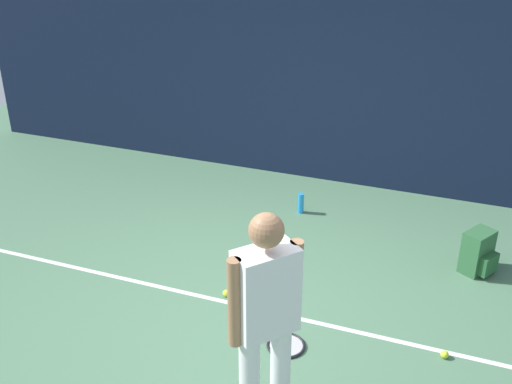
% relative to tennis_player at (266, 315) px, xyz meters
% --- Properties ---
extents(ground_plane, '(12.00, 12.00, 0.00)m').
position_rel_tennis_player_xyz_m(ground_plane, '(-0.66, 1.18, -0.97)').
color(ground_plane, '#4C7556').
extents(back_fence, '(10.00, 0.10, 2.65)m').
position_rel_tennis_player_xyz_m(back_fence, '(-0.66, 4.18, 0.36)').
color(back_fence, '#141E38').
rests_on(back_fence, ground).
extents(court_line, '(9.00, 0.05, 0.00)m').
position_rel_tennis_player_xyz_m(court_line, '(-0.66, 1.24, -0.96)').
color(court_line, white).
rests_on(court_line, ground).
extents(tennis_player, '(0.43, 0.45, 1.70)m').
position_rel_tennis_player_xyz_m(tennis_player, '(0.00, 0.00, 0.00)').
color(tennis_player, white).
rests_on(tennis_player, ground).
extents(tennis_racket, '(0.64, 0.39, 0.03)m').
position_rel_tennis_player_xyz_m(tennis_racket, '(-0.15, 0.86, -0.95)').
color(tennis_racket, black).
rests_on(tennis_racket, ground).
extents(backpack, '(0.37, 0.37, 0.44)m').
position_rel_tennis_player_xyz_m(backpack, '(1.29, 2.58, -0.76)').
color(backpack, '#2D6038').
rests_on(backpack, ground).
extents(tennis_ball_by_fence, '(0.07, 0.07, 0.07)m').
position_rel_tennis_player_xyz_m(tennis_ball_by_fence, '(1.12, 1.17, -0.93)').
color(tennis_ball_by_fence, '#CCE033').
rests_on(tennis_ball_by_fence, ground).
extents(tennis_ball_mid_court, '(0.07, 0.07, 0.07)m').
position_rel_tennis_player_xyz_m(tennis_ball_mid_court, '(-0.86, 1.33, -0.93)').
color(tennis_ball_mid_court, '#CCE033').
rests_on(tennis_ball_mid_court, ground).
extents(water_bottle, '(0.07, 0.07, 0.24)m').
position_rel_tennis_player_xyz_m(water_bottle, '(-0.69, 3.16, -0.85)').
color(water_bottle, '#268CD8').
rests_on(water_bottle, ground).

